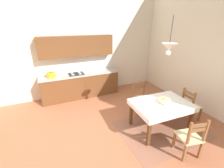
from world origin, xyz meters
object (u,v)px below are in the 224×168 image
at_px(fruit_bowl, 164,101).
at_px(pendant_lamp, 169,47).
at_px(dining_chair_camera_side, 190,137).
at_px(dining_chair_window_side, 190,105).
at_px(kitchen_cabinetry, 80,74).
at_px(dining_chair_kitchen_side, 140,98).
at_px(dining_table, 161,107).

distance_m(fruit_bowl, pendant_lamp, 1.31).
xyz_separation_m(dining_chair_camera_side, dining_chair_window_side, (1.09, 0.91, 0.00)).
height_order(kitchen_cabinetry, dining_chair_camera_side, kitchen_cabinetry).
bearing_deg(dining_chair_kitchen_side, fruit_bowl, -87.63).
bearing_deg(pendant_lamp, dining_table, 6.55).
relative_size(dining_chair_camera_side, dining_chair_kitchen_side, 1.00).
distance_m(dining_chair_camera_side, fruit_bowl, 0.99).
bearing_deg(dining_chair_kitchen_side, dining_chair_camera_side, -91.65).
relative_size(dining_table, fruit_bowl, 4.85).
height_order(kitchen_cabinetry, pendant_lamp, pendant_lamp).
distance_m(dining_chair_kitchen_side, pendant_lamp, 1.92).
distance_m(dining_chair_camera_side, dining_chair_window_side, 1.42).
xyz_separation_m(dining_table, fruit_bowl, (0.06, -0.01, 0.18)).
distance_m(kitchen_cabinetry, dining_chair_window_side, 3.73).
xyz_separation_m(kitchen_cabinetry, dining_chair_window_side, (2.48, -2.75, -0.41)).
height_order(dining_chair_window_side, fruit_bowl, dining_chair_window_side).
height_order(dining_table, dining_chair_kitchen_side, dining_chair_kitchen_side).
relative_size(dining_chair_camera_side, dining_chair_window_side, 1.00).
bearing_deg(dining_table, pendant_lamp, -173.45).
relative_size(dining_table, dining_chair_kitchen_side, 1.57).
distance_m(dining_chair_window_side, dining_chair_kitchen_side, 1.40).
relative_size(dining_table, dining_chair_camera_side, 1.57).
distance_m(dining_chair_window_side, pendant_lamp, 1.99).
relative_size(kitchen_cabinetry, fruit_bowl, 9.31).
bearing_deg(dining_chair_kitchen_side, pendant_lamp, -92.67).
bearing_deg(kitchen_cabinetry, dining_chair_window_side, -47.97).
xyz_separation_m(dining_chair_kitchen_side, fruit_bowl, (0.04, -0.94, 0.37)).
bearing_deg(dining_chair_camera_side, dining_table, 88.26).
height_order(dining_chair_kitchen_side, pendant_lamp, pendant_lamp).
xyz_separation_m(dining_chair_kitchen_side, pendant_lamp, (-0.04, -0.93, 1.68)).
bearing_deg(dining_chair_window_side, dining_table, 178.84).
xyz_separation_m(kitchen_cabinetry, fruit_bowl, (1.49, -2.75, -0.04)).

